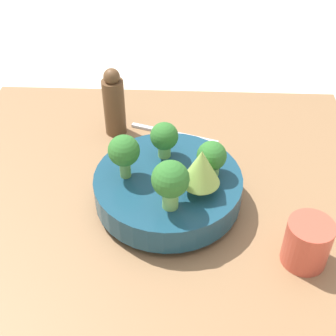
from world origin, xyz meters
name	(u,v)px	position (x,y,z in m)	size (l,w,h in m)	color
ground_plane	(154,234)	(0.00, 0.00, 0.00)	(6.00, 6.00, 0.00)	beige
table	(154,226)	(0.00, 0.00, 0.02)	(0.81, 0.86, 0.04)	olive
bowl	(168,188)	(-0.02, -0.04, 0.08)	(0.26, 0.26, 0.06)	navy
broccoli_floret_back	(170,181)	(-0.03, 0.03, 0.16)	(0.06, 0.06, 0.09)	#7AB256
broccoli_floret_left	(211,157)	(-0.10, -0.05, 0.14)	(0.05, 0.05, 0.06)	#7AB256
broccoli_floret_front	(164,137)	(-0.01, -0.10, 0.14)	(0.05, 0.05, 0.07)	#7AB256
broccoli_floret_right	(124,152)	(0.05, -0.04, 0.15)	(0.05, 0.05, 0.08)	#609347
romanesco_piece_far	(201,168)	(-0.08, -0.01, 0.15)	(0.06, 0.06, 0.09)	#609347
cup	(307,243)	(-0.24, 0.08, 0.08)	(0.07, 0.07, 0.08)	#C64C38
pepper_mill	(114,103)	(0.10, -0.25, 0.11)	(0.04, 0.04, 0.15)	brown
fork	(174,134)	(-0.03, -0.25, 0.04)	(0.19, 0.07, 0.01)	silver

